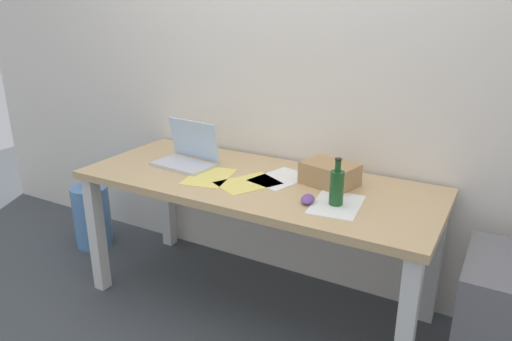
% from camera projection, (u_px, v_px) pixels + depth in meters
% --- Properties ---
extents(ground_plane, '(8.00, 8.00, 0.00)m').
position_uv_depth(ground_plane, '(256.00, 302.00, 2.69)').
color(ground_plane, '#42474C').
extents(back_wall, '(5.20, 0.08, 2.60)m').
position_uv_depth(back_wall, '(294.00, 60.00, 2.61)').
color(back_wall, silver).
rests_on(back_wall, ground).
extents(desk, '(1.86, 0.75, 0.74)m').
position_uv_depth(desk, '(256.00, 196.00, 2.47)').
color(desk, tan).
rests_on(desk, ground).
extents(laptop_left, '(0.35, 0.25, 0.24)m').
position_uv_depth(laptop_left, '(187.00, 155.00, 2.65)').
color(laptop_left, silver).
rests_on(laptop_left, desk).
extents(beer_bottle, '(0.06, 0.06, 0.22)m').
position_uv_depth(beer_bottle, '(337.00, 187.00, 2.11)').
color(beer_bottle, '#1E5123').
rests_on(beer_bottle, desk).
extents(computer_mouse, '(0.08, 0.11, 0.03)m').
position_uv_depth(computer_mouse, '(308.00, 199.00, 2.15)').
color(computer_mouse, '#724799').
rests_on(computer_mouse, desk).
extents(cardboard_box, '(0.30, 0.24, 0.11)m').
position_uv_depth(cardboard_box, '(330.00, 174.00, 2.36)').
color(cardboard_box, tan).
rests_on(cardboard_box, desk).
extents(paper_sheet_front_right, '(0.24, 0.32, 0.00)m').
position_uv_depth(paper_sheet_front_right, '(337.00, 204.00, 2.14)').
color(paper_sheet_front_right, white).
rests_on(paper_sheet_front_right, desk).
extents(paper_sheet_near_back, '(0.28, 0.34, 0.00)m').
position_uv_depth(paper_sheet_near_back, '(280.00, 178.00, 2.45)').
color(paper_sheet_near_back, white).
rests_on(paper_sheet_near_back, desk).
extents(paper_sheet_center, '(0.33, 0.36, 0.00)m').
position_uv_depth(paper_sheet_center, '(248.00, 183.00, 2.39)').
color(paper_sheet_center, '#F4E06B').
rests_on(paper_sheet_center, desk).
extents(paper_yellow_folder, '(0.27, 0.33, 0.00)m').
position_uv_depth(paper_yellow_folder, '(209.00, 177.00, 2.48)').
color(paper_yellow_folder, '#F4E06B').
rests_on(paper_yellow_folder, desk).
extents(water_cooler_jug, '(0.25, 0.25, 0.48)m').
position_uv_depth(water_cooler_jug, '(92.00, 216.00, 3.26)').
color(water_cooler_jug, '#598CC6').
rests_on(water_cooler_jug, ground).
extents(filing_cabinet, '(0.40, 0.48, 0.62)m').
position_uv_depth(filing_cabinet, '(507.00, 330.00, 1.98)').
color(filing_cabinet, slate).
rests_on(filing_cabinet, ground).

